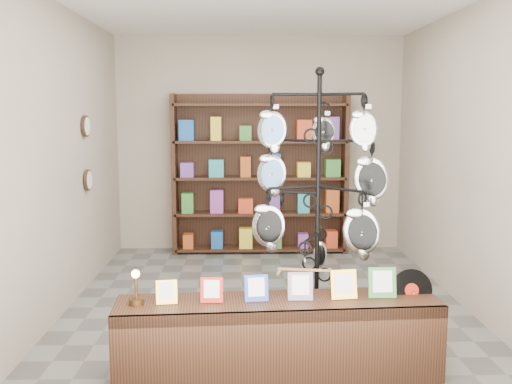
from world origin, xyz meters
TOP-DOWN VIEW (x-y plane):
  - ground at (0.00, 0.00)m, footprint 5.00×5.00m
  - room_envelope at (0.00, 0.00)m, footprint 5.00×5.00m
  - display_tree at (0.39, -0.90)m, footprint 1.22×1.18m
  - front_shelf at (0.03, -1.53)m, footprint 2.41×0.64m
  - back_shelving at (0.00, 2.30)m, footprint 2.42×0.36m
  - wall_clocks at (-1.97, 0.80)m, footprint 0.03×0.24m

SIDE VIEW (x-z plane):
  - ground at x=0.00m, z-range 0.00..0.00m
  - front_shelf at x=0.03m, z-range -0.13..0.72m
  - back_shelving at x=0.00m, z-range -0.07..2.13m
  - display_tree at x=0.39m, z-range 0.18..2.50m
  - wall_clocks at x=-1.97m, z-range 1.08..1.92m
  - room_envelope at x=0.00m, z-range -0.65..4.35m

